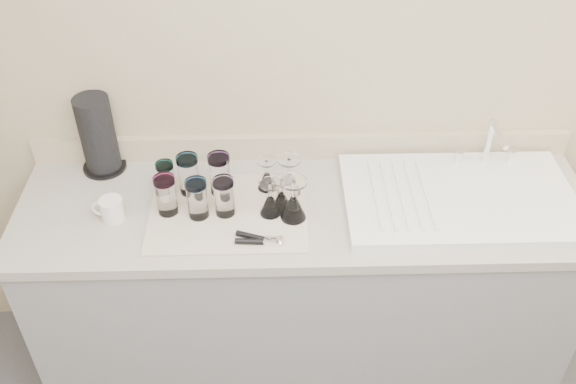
{
  "coord_description": "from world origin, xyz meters",
  "views": [
    {
      "loc": [
        -0.11,
        -0.53,
        2.39
      ],
      "look_at": [
        -0.06,
        1.15,
        1.0
      ],
      "focal_mm": 40.0,
      "sensor_mm": 36.0,
      "label": 1
    }
  ],
  "objects_px": {
    "tumbler_purple": "(220,174)",
    "goblet_front_left": "(270,203)",
    "tumbler_teal": "(166,178)",
    "tumbler_blue": "(197,199)",
    "goblet_extra": "(281,198)",
    "goblet_front_right": "(293,205)",
    "sink_unit": "(460,197)",
    "tumbler_magenta": "(166,195)",
    "goblet_back_right": "(289,181)",
    "tumbler_cyan": "(189,174)",
    "white_mug": "(111,209)",
    "paper_towel_roll": "(98,135)",
    "can_opener": "(259,240)",
    "goblet_back_left": "(267,179)",
    "tumbler_lavender": "(224,196)"
  },
  "relations": [
    {
      "from": "tumbler_purple",
      "to": "goblet_front_left",
      "type": "xyz_separation_m",
      "value": [
        0.18,
        -0.12,
        -0.03
      ]
    },
    {
      "from": "tumbler_teal",
      "to": "tumbler_blue",
      "type": "height_order",
      "value": "tumbler_blue"
    },
    {
      "from": "goblet_front_left",
      "to": "goblet_extra",
      "type": "height_order",
      "value": "goblet_front_left"
    },
    {
      "from": "tumbler_blue",
      "to": "goblet_front_right",
      "type": "height_order",
      "value": "goblet_front_right"
    },
    {
      "from": "sink_unit",
      "to": "tumbler_magenta",
      "type": "bearing_deg",
      "value": -177.97
    },
    {
      "from": "tumbler_teal",
      "to": "goblet_back_right",
      "type": "bearing_deg",
      "value": -1.48
    },
    {
      "from": "tumbler_cyan",
      "to": "goblet_extra",
      "type": "xyz_separation_m",
      "value": [
        0.33,
        -0.1,
        -0.04
      ]
    },
    {
      "from": "goblet_back_right",
      "to": "white_mug",
      "type": "xyz_separation_m",
      "value": [
        -0.62,
        -0.12,
        -0.02
      ]
    },
    {
      "from": "tumbler_cyan",
      "to": "goblet_extra",
      "type": "height_order",
      "value": "tumbler_cyan"
    },
    {
      "from": "tumbler_cyan",
      "to": "sink_unit",
      "type": "bearing_deg",
      "value": -4.29
    },
    {
      "from": "paper_towel_roll",
      "to": "can_opener",
      "type": "bearing_deg",
      "value": -36.2
    },
    {
      "from": "goblet_front_left",
      "to": "goblet_front_right",
      "type": "height_order",
      "value": "goblet_front_right"
    },
    {
      "from": "sink_unit",
      "to": "goblet_back_left",
      "type": "bearing_deg",
      "value": 172.83
    },
    {
      "from": "sink_unit",
      "to": "paper_towel_roll",
      "type": "distance_m",
      "value": 1.34
    },
    {
      "from": "tumbler_purple",
      "to": "goblet_back_left",
      "type": "distance_m",
      "value": 0.17
    },
    {
      "from": "can_opener",
      "to": "paper_towel_roll",
      "type": "xyz_separation_m",
      "value": [
        -0.59,
        0.43,
        0.13
      ]
    },
    {
      "from": "goblet_back_right",
      "to": "goblet_back_left",
      "type": "bearing_deg",
      "value": 161.01
    },
    {
      "from": "tumbler_lavender",
      "to": "goblet_front_right",
      "type": "height_order",
      "value": "goblet_front_right"
    },
    {
      "from": "tumbler_magenta",
      "to": "tumbler_purple",
      "type": "bearing_deg",
      "value": 31.03
    },
    {
      "from": "sink_unit",
      "to": "tumbler_teal",
      "type": "xyz_separation_m",
      "value": [
        -1.05,
        0.07,
        0.05
      ]
    },
    {
      "from": "sink_unit",
      "to": "tumbler_teal",
      "type": "bearing_deg",
      "value": 176.14
    },
    {
      "from": "goblet_front_right",
      "to": "tumbler_purple",
      "type": "bearing_deg",
      "value": 150.12
    },
    {
      "from": "goblet_extra",
      "to": "goblet_back_right",
      "type": "bearing_deg",
      "value": 70.76
    },
    {
      "from": "tumbler_cyan",
      "to": "can_opener",
      "type": "xyz_separation_m",
      "value": [
        0.25,
        -0.27,
        -0.07
      ]
    },
    {
      "from": "goblet_back_right",
      "to": "goblet_front_left",
      "type": "distance_m",
      "value": 0.13
    },
    {
      "from": "tumbler_cyan",
      "to": "goblet_front_right",
      "type": "distance_m",
      "value": 0.4
    },
    {
      "from": "goblet_back_right",
      "to": "goblet_front_right",
      "type": "height_order",
      "value": "goblet_front_right"
    },
    {
      "from": "tumbler_lavender",
      "to": "paper_towel_roll",
      "type": "xyz_separation_m",
      "value": [
        -0.47,
        0.28,
        0.07
      ]
    },
    {
      "from": "tumbler_lavender",
      "to": "can_opener",
      "type": "bearing_deg",
      "value": -52.06
    },
    {
      "from": "goblet_front_left",
      "to": "goblet_back_right",
      "type": "bearing_deg",
      "value": 59.14
    },
    {
      "from": "goblet_back_right",
      "to": "goblet_extra",
      "type": "relative_size",
      "value": 1.24
    },
    {
      "from": "tumbler_magenta",
      "to": "can_opener",
      "type": "xyz_separation_m",
      "value": [
        0.32,
        -0.16,
        -0.07
      ]
    },
    {
      "from": "white_mug",
      "to": "paper_towel_roll",
      "type": "relative_size",
      "value": 0.38
    },
    {
      "from": "tumbler_blue",
      "to": "goblet_front_right",
      "type": "xyz_separation_m",
      "value": [
        0.33,
        -0.02,
        -0.02
      ]
    },
    {
      "from": "tumbler_teal",
      "to": "white_mug",
      "type": "height_order",
      "value": "tumbler_teal"
    },
    {
      "from": "sink_unit",
      "to": "paper_towel_roll",
      "type": "height_order",
      "value": "paper_towel_roll"
    },
    {
      "from": "goblet_back_right",
      "to": "paper_towel_roll",
      "type": "bearing_deg",
      "value": 166.0
    },
    {
      "from": "goblet_front_left",
      "to": "can_opener",
      "type": "relative_size",
      "value": 0.84
    },
    {
      "from": "tumbler_cyan",
      "to": "tumbler_blue",
      "type": "distance_m",
      "value": 0.14
    },
    {
      "from": "goblet_extra",
      "to": "paper_towel_roll",
      "type": "distance_m",
      "value": 0.73
    },
    {
      "from": "goblet_back_right",
      "to": "goblet_front_left",
      "type": "bearing_deg",
      "value": -120.86
    },
    {
      "from": "goblet_extra",
      "to": "tumbler_cyan",
      "type": "bearing_deg",
      "value": 163.86
    },
    {
      "from": "tumbler_magenta",
      "to": "paper_towel_roll",
      "type": "xyz_separation_m",
      "value": [
        -0.27,
        0.27,
        0.07
      ]
    },
    {
      "from": "tumbler_magenta",
      "to": "can_opener",
      "type": "height_order",
      "value": "tumbler_magenta"
    },
    {
      "from": "sink_unit",
      "to": "tumbler_lavender",
      "type": "distance_m",
      "value": 0.84
    },
    {
      "from": "tumbler_blue",
      "to": "white_mug",
      "type": "relative_size",
      "value": 1.27
    },
    {
      "from": "goblet_front_right",
      "to": "can_opener",
      "type": "bearing_deg",
      "value": -133.69
    },
    {
      "from": "goblet_front_right",
      "to": "white_mug",
      "type": "height_order",
      "value": "goblet_front_right"
    },
    {
      "from": "goblet_front_right",
      "to": "goblet_extra",
      "type": "relative_size",
      "value": 1.32
    },
    {
      "from": "can_opener",
      "to": "tumbler_blue",
      "type": "bearing_deg",
      "value": 146.06
    }
  ]
}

